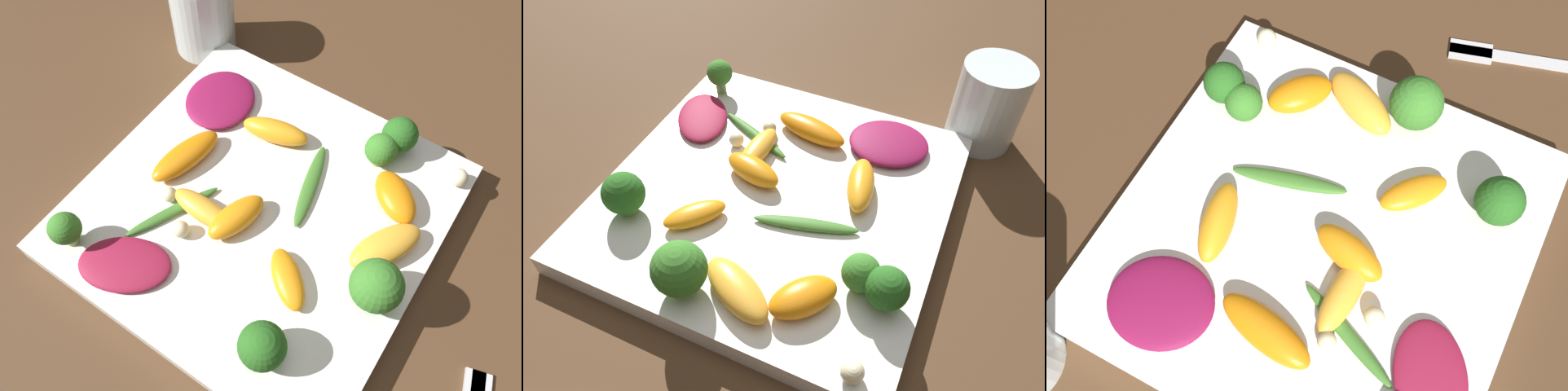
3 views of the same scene
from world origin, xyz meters
TOP-DOWN VIEW (x-y plane):
  - ground_plane at (0.00, 0.00)m, footprint 2.40×2.40m
  - plate at (0.00, 0.00)m, footprint 0.31×0.31m
  - drinking_glass at (0.16, 0.18)m, footprint 0.07×0.07m
  - radicchio_leaf_0 at (-0.11, 0.06)m, footprint 0.08×0.09m
  - radicchio_leaf_1 at (0.08, 0.10)m, footprint 0.09×0.08m
  - orange_segment_0 at (-0.04, 0.04)m, footprint 0.03×0.07m
  - orange_segment_1 at (0.00, 0.09)m, footprint 0.08×0.04m
  - orange_segment_2 at (0.07, -0.10)m, footprint 0.06×0.06m
  - orange_segment_3 at (-0.05, -0.06)m, footprint 0.06×0.06m
  - orange_segment_4 at (0.07, 0.03)m, footprint 0.04×0.07m
  - orange_segment_5 at (0.02, -0.11)m, footprint 0.08×0.06m
  - orange_segment_6 at (-0.03, 0.01)m, footprint 0.06×0.04m
  - broccoli_floret_0 at (-0.12, 0.12)m, footprint 0.03×0.03m
  - broccoli_floret_1 at (0.10, -0.07)m, footprint 0.03×0.03m
  - broccoli_floret_2 at (0.13, -0.07)m, footprint 0.03×0.03m
  - broccoli_floret_3 at (-0.11, -0.08)m, footprint 0.04×0.04m
  - broccoli_floret_4 at (-0.02, -0.12)m, footprint 0.04×0.04m
  - arugula_sprig_0 at (-0.05, 0.06)m, footprint 0.09×0.05m
  - arugula_sprig_1 at (0.04, -0.03)m, footprint 0.09×0.04m
  - macadamia_nut_0 at (0.12, -0.14)m, footprint 0.02×0.02m
  - macadamia_nut_1 at (-0.06, 0.04)m, footprint 0.02×0.02m
  - macadamia_nut_2 at (-0.04, 0.07)m, footprint 0.01×0.01m

SIDE VIEW (x-z plane):
  - ground_plane at x=0.00m, z-range 0.00..0.00m
  - plate at x=0.00m, z-range 0.00..0.02m
  - arugula_sprig_1 at x=0.04m, z-range 0.02..0.03m
  - arugula_sprig_0 at x=-0.05m, z-range 0.02..0.03m
  - radicchio_leaf_0 at x=-0.11m, z-range 0.02..0.03m
  - radicchio_leaf_1 at x=0.08m, z-range 0.02..0.03m
  - macadamia_nut_2 at x=-0.04m, z-range 0.02..0.04m
  - orange_segment_3 at x=-0.05m, z-range 0.02..0.04m
  - macadamia_nut_1 at x=-0.06m, z-range 0.02..0.04m
  - orange_segment_0 at x=-0.04m, z-range 0.02..0.04m
  - macadamia_nut_0 at x=0.12m, z-range 0.02..0.04m
  - orange_segment_1 at x=0.00m, z-range 0.02..0.04m
  - orange_segment_5 at x=0.02m, z-range 0.02..0.04m
  - orange_segment_6 at x=-0.03m, z-range 0.02..0.04m
  - orange_segment_2 at x=0.07m, z-range 0.02..0.04m
  - orange_segment_4 at x=0.07m, z-range 0.02..0.04m
  - broccoli_floret_1 at x=0.10m, z-range 0.02..0.06m
  - broccoli_floret_2 at x=0.13m, z-range 0.02..0.06m
  - broccoli_floret_3 at x=-0.11m, z-range 0.02..0.06m
  - drinking_glass at x=0.16m, z-range 0.00..0.09m
  - broccoli_floret_0 at x=-0.12m, z-range 0.03..0.07m
  - broccoli_floret_4 at x=-0.02m, z-range 0.02..0.07m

